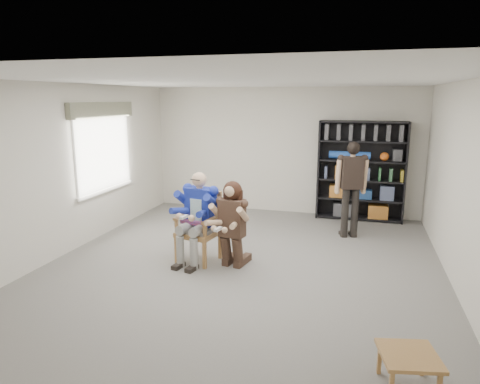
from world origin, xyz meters
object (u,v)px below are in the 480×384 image
(bookshelf, at_px, (361,171))
(side_table, at_px, (408,371))
(standing_man, at_px, (351,190))
(armchair, at_px, (198,227))
(seated_man, at_px, (198,217))
(kneeling_woman, at_px, (231,226))

(bookshelf, relative_size, side_table, 4.25)
(standing_man, height_order, side_table, standing_man)
(armchair, height_order, side_table, armchair)
(seated_man, relative_size, side_table, 2.93)
(armchair, relative_size, standing_man, 0.62)
(side_table, bearing_deg, kneeling_woman, 135.84)
(armchair, bearing_deg, bookshelf, 63.42)
(armchair, bearing_deg, side_table, -28.72)
(kneeling_woman, xyz_separation_m, bookshelf, (1.86, 3.33, 0.39))
(seated_man, distance_m, side_table, 3.82)
(standing_man, bearing_deg, side_table, -99.65)
(side_table, bearing_deg, armchair, 140.67)
(armchair, height_order, seated_man, seated_man)
(armchair, xyz_separation_m, side_table, (2.92, -2.39, -0.39))
(armchair, distance_m, kneeling_woman, 0.60)
(armchair, bearing_deg, seated_man, 0.00)
(armchair, xyz_separation_m, seated_man, (0.00, 0.00, 0.17))
(armchair, distance_m, bookshelf, 4.06)
(bookshelf, bearing_deg, kneeling_woman, -119.12)
(armchair, distance_m, side_table, 3.79)
(seated_man, xyz_separation_m, kneeling_woman, (0.58, -0.12, -0.06))
(kneeling_woman, bearing_deg, side_table, -33.56)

